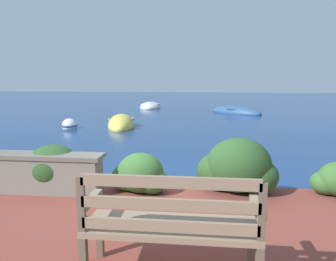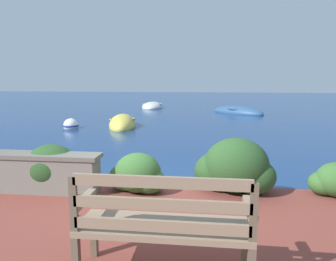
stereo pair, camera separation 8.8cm
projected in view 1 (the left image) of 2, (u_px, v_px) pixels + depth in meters
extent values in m
plane|color=navy|center=(155.00, 197.00, 5.23)|extent=(80.00, 80.00, 0.00)
cube|color=brown|center=(100.00, 236.00, 3.05)|extent=(0.06, 0.06, 0.40)
cube|color=brown|center=(252.00, 244.00, 2.89)|extent=(0.06, 0.06, 0.40)
cube|color=brown|center=(84.00, 260.00, 2.63)|extent=(0.06, 0.06, 0.40)
cube|color=#8C755B|center=(172.00, 227.00, 2.73)|extent=(1.44, 0.48, 0.05)
cube|color=#8C755B|center=(169.00, 226.00, 2.51)|extent=(1.37, 0.04, 0.09)
cube|color=#8C755B|center=(169.00, 204.00, 2.48)|extent=(1.37, 0.04, 0.09)
cube|color=#8C755B|center=(169.00, 182.00, 2.45)|extent=(1.37, 0.04, 0.09)
cube|color=brown|center=(81.00, 204.00, 2.56)|extent=(0.06, 0.04, 0.45)
cube|color=brown|center=(262.00, 212.00, 2.41)|extent=(0.06, 0.04, 0.45)
cube|color=#8C755B|center=(91.00, 200.00, 2.77)|extent=(0.07, 0.43, 0.05)
cube|color=#8C755B|center=(257.00, 207.00, 2.62)|extent=(0.07, 0.43, 0.05)
cube|color=slate|center=(40.00, 175.00, 4.78)|extent=(1.79, 0.35, 0.51)
cube|color=#635F56|center=(39.00, 156.00, 4.73)|extent=(1.87, 0.39, 0.06)
ellipsoid|color=#284C23|center=(53.00, 167.00, 4.90)|extent=(0.79, 0.72, 0.68)
ellipsoid|color=#284C23|center=(42.00, 172.00, 5.00)|extent=(0.60, 0.54, 0.48)
ellipsoid|color=#284C23|center=(65.00, 176.00, 4.86)|extent=(0.56, 0.50, 0.44)
ellipsoid|color=#38662D|center=(140.00, 173.00, 4.77)|extent=(0.68, 0.62, 0.58)
ellipsoid|color=#38662D|center=(129.00, 177.00, 4.85)|extent=(0.51, 0.46, 0.41)
ellipsoid|color=#38662D|center=(152.00, 181.00, 4.73)|extent=(0.48, 0.43, 0.38)
ellipsoid|color=#284C23|center=(239.00, 165.00, 4.77)|extent=(0.94, 0.85, 0.80)
ellipsoid|color=#284C23|center=(220.00, 171.00, 4.88)|extent=(0.71, 0.64, 0.57)
ellipsoid|color=#284C23|center=(255.00, 176.00, 4.72)|extent=(0.66, 0.59, 0.52)
ellipsoid|color=#38662D|center=(326.00, 183.00, 4.69)|extent=(0.43, 0.39, 0.34)
ellipsoid|color=#DBC64C|center=(121.00, 125.00, 12.80)|extent=(1.54, 2.82, 0.84)
torus|color=olive|center=(121.00, 119.00, 12.77)|extent=(1.22, 1.22, 0.07)
cube|color=#846647|center=(121.00, 121.00, 12.38)|extent=(0.82, 0.28, 0.04)
cube|color=#846647|center=(122.00, 119.00, 13.10)|extent=(0.82, 0.28, 0.04)
ellipsoid|color=#2D517A|center=(236.00, 112.00, 17.70)|extent=(3.08, 3.01, 0.72)
torus|color=#2D4157|center=(236.00, 109.00, 17.67)|extent=(1.60, 1.60, 0.07)
cube|color=#846647|center=(229.00, 109.00, 18.03)|extent=(0.70, 0.73, 0.04)
cube|color=#846647|center=(242.00, 110.00, 17.37)|extent=(0.70, 0.73, 0.04)
ellipsoid|color=silver|center=(150.00, 107.00, 21.00)|extent=(1.44, 2.84, 0.67)
torus|color=gray|center=(150.00, 104.00, 20.97)|extent=(1.36, 1.36, 0.07)
cube|color=#846647|center=(151.00, 104.00, 21.38)|extent=(1.02, 0.18, 0.04)
cube|color=#846647|center=(150.00, 105.00, 20.64)|extent=(1.02, 0.18, 0.04)
sphere|color=white|center=(69.00, 126.00, 12.38)|extent=(0.55, 0.55, 0.55)
torus|color=navy|center=(69.00, 126.00, 12.38)|extent=(0.61, 0.61, 0.07)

